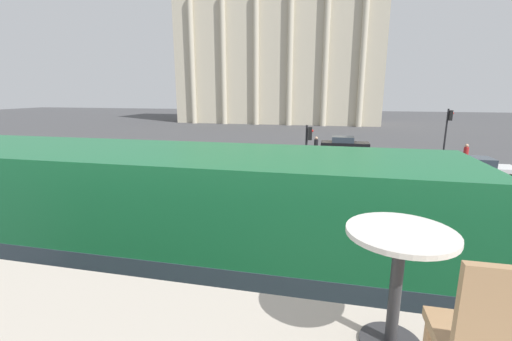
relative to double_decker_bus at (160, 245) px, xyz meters
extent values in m
cylinder|color=black|center=(4.01, 1.24, -1.81)|extent=(1.07, 0.22, 1.07)
cylinder|color=black|center=(-4.01, 1.24, -1.81)|extent=(1.07, 0.22, 1.07)
cube|color=#196638|center=(0.00, 0.00, -0.95)|extent=(10.81, 2.49, 1.72)
cube|color=#2D3842|center=(0.00, 0.00, 0.13)|extent=(10.60, 2.51, 0.45)
cube|color=#196638|center=(0.00, 0.00, 1.10)|extent=(10.81, 2.49, 1.50)
cylinder|color=#2D2D30|center=(3.57, -3.66, 1.77)|extent=(0.07, 0.07, 0.68)
cylinder|color=silver|center=(3.57, -3.66, 2.12)|extent=(0.60, 0.60, 0.03)
cube|color=beige|center=(-6.63, 55.34, 9.51)|extent=(33.78, 10.63, 23.73)
cylinder|color=beige|center=(-20.14, 49.57, 7.74)|extent=(0.90, 0.90, 20.17)
cylinder|color=beige|center=(-14.74, 49.57, 7.74)|extent=(0.90, 0.90, 20.17)
cylinder|color=beige|center=(-9.33, 49.57, 7.74)|extent=(0.90, 0.90, 20.17)
cylinder|color=beige|center=(-3.93, 49.57, 7.74)|extent=(0.90, 0.90, 20.17)
cylinder|color=beige|center=(1.48, 49.57, 7.74)|extent=(0.90, 0.90, 20.17)
cylinder|color=beige|center=(6.88, 49.57, 7.74)|extent=(0.90, 0.90, 20.17)
cylinder|color=black|center=(1.77, 12.99, -0.60)|extent=(0.12, 0.12, 3.50)
cube|color=black|center=(1.95, 12.99, 0.71)|extent=(0.20, 0.24, 0.70)
sphere|color=red|center=(2.06, 12.99, 0.86)|extent=(0.14, 0.14, 0.14)
cylinder|color=black|center=(10.81, 20.57, -0.29)|extent=(0.12, 0.12, 4.11)
cube|color=black|center=(10.99, 20.57, 1.32)|extent=(0.20, 0.24, 0.70)
sphere|color=red|center=(11.10, 20.57, 1.47)|extent=(0.14, 0.14, 0.14)
cylinder|color=black|center=(13.29, 18.20, -2.05)|extent=(0.60, 0.18, 0.60)
cylinder|color=black|center=(13.29, 16.45, -2.05)|extent=(0.60, 0.18, 0.60)
cylinder|color=black|center=(10.49, 18.20, -2.05)|extent=(0.60, 0.18, 0.60)
cylinder|color=black|center=(10.49, 16.45, -2.05)|extent=(0.60, 0.18, 0.60)
cube|color=silver|center=(11.89, 17.32, -1.77)|extent=(4.20, 1.75, 0.55)
cube|color=#2D3842|center=(11.69, 17.32, -1.25)|extent=(1.89, 1.61, 0.50)
cylinder|color=black|center=(5.63, 26.77, -2.05)|extent=(0.60, 0.18, 0.60)
cylinder|color=black|center=(5.63, 25.02, -2.05)|extent=(0.60, 0.18, 0.60)
cylinder|color=black|center=(2.83, 26.77, -2.05)|extent=(0.60, 0.18, 0.60)
cylinder|color=black|center=(2.83, 25.02, -2.05)|extent=(0.60, 0.18, 0.60)
cube|color=black|center=(4.23, 25.89, -1.77)|extent=(4.20, 1.75, 0.55)
cube|color=#2D3842|center=(4.03, 25.89, -1.25)|extent=(1.89, 1.61, 0.50)
cylinder|color=#282B33|center=(12.17, 20.58, -1.93)|extent=(0.14, 0.14, 0.84)
cylinder|color=#282B33|center=(12.35, 20.58, -1.93)|extent=(0.14, 0.14, 0.84)
cylinder|color=#B22323|center=(12.26, 20.58, -1.18)|extent=(0.32, 0.32, 0.66)
sphere|color=tan|center=(12.26, 20.58, -0.74)|extent=(0.23, 0.23, 0.23)
cylinder|color=#282B33|center=(1.78, 21.74, -1.91)|extent=(0.14, 0.14, 0.87)
cylinder|color=#282B33|center=(1.96, 21.74, -1.91)|extent=(0.14, 0.14, 0.87)
cylinder|color=black|center=(1.87, 21.74, -1.13)|extent=(0.32, 0.32, 0.69)
sphere|color=tan|center=(1.87, 21.74, -0.67)|extent=(0.24, 0.24, 0.24)
cylinder|color=#282B33|center=(-5.22, 8.71, -1.93)|extent=(0.14, 0.14, 0.83)
cylinder|color=#282B33|center=(-5.04, 8.71, -1.93)|extent=(0.14, 0.14, 0.83)
cylinder|color=#606638|center=(-5.13, 8.71, -1.19)|extent=(0.32, 0.32, 0.66)
sphere|color=tan|center=(-5.13, 8.71, -0.75)|extent=(0.23, 0.23, 0.23)
camera|label=1|loc=(3.17, -5.57, 2.89)|focal=24.00mm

